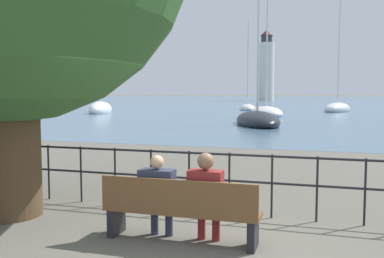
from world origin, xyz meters
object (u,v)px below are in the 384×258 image
object	(u,v)px
park_bench	(180,211)
sailboat_5	(100,110)
seated_person_right	(206,193)
sailboat_2	(248,108)
seated_person_left	(158,192)
sailboat_3	(337,108)
harbor_lighthouse	(266,68)
sailboat_0	(257,121)
sailboat_4	(266,112)

from	to	relation	value
park_bench	sailboat_5	size ratio (longest dim) A/B	0.29
park_bench	seated_person_right	distance (m)	0.43
sailboat_2	sailboat_5	bearing A→B (deg)	-154.13
sailboat_5	seated_person_left	bearing A→B (deg)	-73.80
seated_person_left	sailboat_5	bearing A→B (deg)	120.32
sailboat_2	sailboat_3	xyz separation A→B (m)	(10.31, -1.21, 0.05)
seated_person_left	seated_person_right	size ratio (longest dim) A/B	0.95
park_bench	sailboat_5	distance (m)	39.48
sailboat_3	harbor_lighthouse	xyz separation A→B (m)	(-16.47, 66.37, 8.46)
seated_person_right	sailboat_2	size ratio (longest dim) A/B	0.12
seated_person_left	sailboat_2	xyz separation A→B (m)	(-6.61, 46.08, -0.34)
park_bench	seated_person_left	xyz separation A→B (m)	(-0.35, 0.08, 0.21)
park_bench	harbor_lighthouse	world-z (taller)	harbor_lighthouse
sailboat_2	sailboat_3	world-z (taller)	sailboat_3
sailboat_2	sailboat_0	bearing A→B (deg)	-95.74
sailboat_3	sailboat_4	world-z (taller)	sailboat_3
sailboat_0	seated_person_left	bearing A→B (deg)	-103.26
seated_person_right	sailboat_5	size ratio (longest dim) A/B	0.16
seated_person_left	seated_person_right	xyz separation A→B (m)	(0.70, -0.00, 0.03)
seated_person_left	harbor_lighthouse	size ratio (longest dim) A/B	0.06
sailboat_5	seated_person_right	bearing A→B (deg)	-72.93
seated_person_left	sailboat_4	distance (m)	33.55
sailboat_2	sailboat_5	distance (m)	17.98
park_bench	sailboat_2	size ratio (longest dim) A/B	0.20
sailboat_3	sailboat_5	size ratio (longest dim) A/B	1.71
sailboat_0	sailboat_5	xyz separation A→B (m)	(-17.92, 11.68, 0.08)
seated_person_right	sailboat_2	bearing A→B (deg)	99.02
park_bench	seated_person_left	size ratio (longest dim) A/B	1.84
sailboat_3	harbor_lighthouse	bearing A→B (deg)	120.33
park_bench	sailboat_0	distance (m)	22.38
sailboat_0	sailboat_4	size ratio (longest dim) A/B	0.74
seated_person_left	sailboat_3	xyz separation A→B (m)	(3.69, 44.87, -0.29)
harbor_lighthouse	seated_person_left	bearing A→B (deg)	-83.45
seated_person_right	sailboat_0	bearing A→B (deg)	96.65
park_bench	sailboat_4	world-z (taller)	sailboat_4
park_bench	sailboat_3	world-z (taller)	sailboat_3
seated_person_left	sailboat_5	size ratio (longest dim) A/B	0.15
harbor_lighthouse	sailboat_3	bearing A→B (deg)	-76.06
sailboat_3	sailboat_4	size ratio (longest dim) A/B	1.10
seated_person_left	sailboat_4	xyz separation A→B (m)	(-2.76, 33.43, -0.34)
sailboat_3	seated_person_left	bearing A→B (deg)	-78.31
sailboat_2	sailboat_3	bearing A→B (deg)	-23.64
sailboat_4	sailboat_2	bearing A→B (deg)	85.79
park_bench	harbor_lighthouse	xyz separation A→B (m)	(-13.13, 111.32, 8.38)
sailboat_5	harbor_lighthouse	xyz separation A→B (m)	(7.03, 77.38, 8.46)
park_bench	sailboat_4	size ratio (longest dim) A/B	0.18
sailboat_4	harbor_lighthouse	world-z (taller)	harbor_lighthouse
sailboat_4	sailboat_5	distance (m)	17.05
seated_person_right	sailboat_3	size ratio (longest dim) A/B	0.10
seated_person_right	sailboat_5	bearing A→B (deg)	121.20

